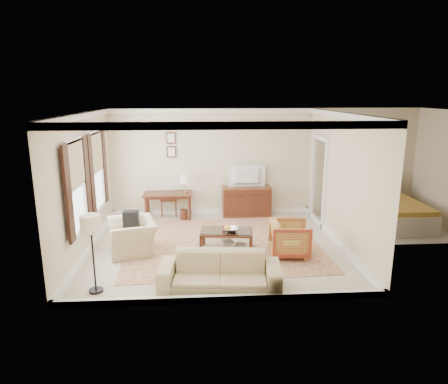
{
  "coord_description": "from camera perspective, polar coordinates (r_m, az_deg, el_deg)",
  "views": [
    {
      "loc": [
        -0.37,
        -8.29,
        3.29
      ],
      "look_at": [
        0.2,
        0.3,
        1.15
      ],
      "focal_mm": 32.0,
      "sensor_mm": 36.0,
      "label": 1
    }
  ],
  "objects": [
    {
      "name": "sofa",
      "position": [
        6.95,
        -0.61,
        -10.54
      ],
      "size": [
        2.13,
        0.81,
        0.81
      ],
      "primitive_type": "imported",
      "rotation": [
        0.0,
        0.0,
        -0.1
      ],
      "color": "tan",
      "rests_on": "room_shell"
    },
    {
      "name": "sideboard",
      "position": [
        10.97,
        3.22,
        -1.31
      ],
      "size": [
        1.32,
        0.51,
        0.81
      ],
      "primitive_type": "cube",
      "color": "brown",
      "rests_on": "room_shell"
    },
    {
      "name": "coffee_table",
      "position": [
        8.53,
        0.38,
        -6.16
      ],
      "size": [
        1.16,
        0.76,
        0.46
      ],
      "rotation": [
        0.0,
        0.0,
        -0.12
      ],
      "color": "#472114",
      "rests_on": "room_shell"
    },
    {
      "name": "desk_chair",
      "position": [
        11.1,
        -7.87,
        -0.61
      ],
      "size": [
        0.49,
        0.49,
        1.05
      ],
      "primitive_type": null,
      "rotation": [
        0.0,
        0.0,
        -0.1
      ],
      "color": "brown",
      "rests_on": "room_shell"
    },
    {
      "name": "fruit_bowl",
      "position": [
        8.43,
        0.99,
        -5.26
      ],
      "size": [
        0.42,
        0.42,
        0.1
      ],
      "primitive_type": "imported",
      "color": "silver",
      "rests_on": "coffee_table"
    },
    {
      "name": "doorway",
      "position": [
        10.5,
        13.36,
        1.4
      ],
      "size": [
        0.1,
        1.12,
        2.25
      ],
      "primitive_type": null,
      "color": "white",
      "rests_on": "room_shell"
    },
    {
      "name": "room_shell",
      "position": [
        8.34,
        -1.25,
        8.32
      ],
      "size": [
        5.51,
        5.01,
        2.91
      ],
      "color": "beige",
      "rests_on": "ground"
    },
    {
      "name": "backpack",
      "position": [
        8.69,
        -13.15,
        -3.68
      ],
      "size": [
        0.26,
        0.35,
        0.4
      ],
      "primitive_type": "cube",
      "rotation": [
        0.0,
        0.0,
        -1.43
      ],
      "color": "black",
      "rests_on": "club_armchair"
    },
    {
      "name": "floor_lamp",
      "position": [
        6.91,
        -18.48,
        -5.08
      ],
      "size": [
        0.34,
        0.34,
        1.36
      ],
      "color": "black",
      "rests_on": "room_shell"
    },
    {
      "name": "book_a",
      "position": [
        8.65,
        -0.16,
        -7.11
      ],
      "size": [
        0.28,
        0.11,
        0.38
      ],
      "primitive_type": "imported",
      "rotation": [
        0.0,
        0.0,
        0.27
      ],
      "color": "brown",
      "rests_on": "coffee_table"
    },
    {
      "name": "book_b",
      "position": [
        8.51,
        1.58,
        -7.5
      ],
      "size": [
        0.27,
        0.13,
        0.38
      ],
      "primitive_type": "imported",
      "rotation": [
        0.0,
        0.0,
        -0.37
      ],
      "color": "brown",
      "rests_on": "coffee_table"
    },
    {
      "name": "window_rear",
      "position": [
        9.64,
        -17.74,
        2.89
      ],
      "size": [
        0.12,
        1.56,
        1.8
      ],
      "primitive_type": null,
      "color": "#CCB284",
      "rests_on": "room_shell"
    },
    {
      "name": "annex_bedroom",
      "position": [
        11.02,
        22.57,
        -2.67
      ],
      "size": [
        3.0,
        2.7,
        2.9
      ],
      "color": "beige",
      "rests_on": "ground"
    },
    {
      "name": "window_front",
      "position": [
        8.13,
        -20.36,
        0.72
      ],
      "size": [
        0.12,
        1.56,
        1.8
      ],
      "primitive_type": null,
      "color": "#CCB284",
      "rests_on": "room_shell"
    },
    {
      "name": "desk_lamp",
      "position": [
        10.63,
        -5.57,
        1.21
      ],
      "size": [
        0.32,
        0.32,
        0.5
      ],
      "primitive_type": null,
      "color": "silver",
      "rests_on": "writing_desk"
    },
    {
      "name": "framed_prints",
      "position": [
        10.87,
        -7.55,
        6.7
      ],
      "size": [
        0.25,
        0.04,
        0.68
      ],
      "primitive_type": null,
      "color": "#472114",
      "rests_on": "room_shell"
    },
    {
      "name": "tv",
      "position": [
        10.76,
        3.3,
        3.26
      ],
      "size": [
        0.98,
        0.56,
        0.13
      ],
      "primitive_type": "imported",
      "rotation": [
        0.0,
        0.0,
        3.14
      ],
      "color": "black",
      "rests_on": "sideboard"
    },
    {
      "name": "club_armchair",
      "position": [
        8.66,
        -12.99,
        -5.45
      ],
      "size": [
        0.95,
        1.21,
        0.93
      ],
      "primitive_type": "imported",
      "rotation": [
        0.0,
        0.0,
        -1.3
      ],
      "color": "tan",
      "rests_on": "room_shell"
    },
    {
      "name": "writing_desk",
      "position": [
        10.74,
        -7.98,
        -0.72
      ],
      "size": [
        1.29,
        0.65,
        0.71
      ],
      "color": "#472114",
      "rests_on": "room_shell"
    },
    {
      "name": "rug",
      "position": [
        9.02,
        -0.15,
        -7.39
      ],
      "size": [
        4.35,
        3.77,
        0.01
      ],
      "primitive_type": "cube",
      "rotation": [
        0.0,
        0.0,
        0.04
      ],
      "color": "maroon",
      "rests_on": "room_shell"
    },
    {
      "name": "striped_armchair",
      "position": [
        8.4,
        9.4,
        -6.35
      ],
      "size": [
        0.79,
        0.83,
        0.8
      ],
      "primitive_type": "imported",
      "rotation": [
        0.0,
        0.0,
        1.49
      ],
      "color": "maroon",
      "rests_on": "room_shell"
    }
  ]
}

